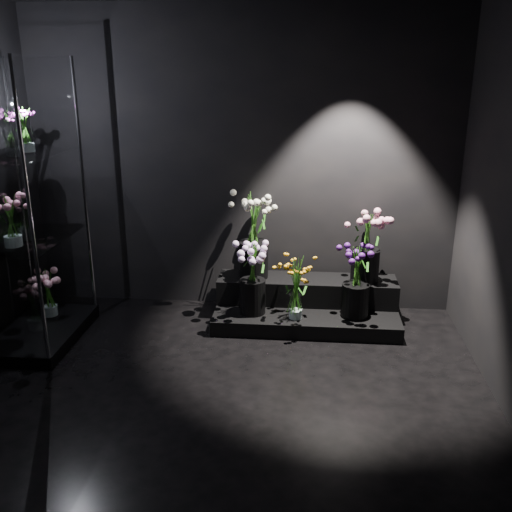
# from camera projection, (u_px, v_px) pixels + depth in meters

# --- Properties ---
(floor) EXTENTS (4.00, 4.00, 0.00)m
(floor) POSITION_uv_depth(u_px,v_px,m) (210.00, 419.00, 3.85)
(floor) COLOR black
(floor) RESTS_ON ground
(wall_back) EXTENTS (4.00, 0.00, 4.00)m
(wall_back) POSITION_uv_depth(u_px,v_px,m) (242.00, 164.00, 5.29)
(wall_back) COLOR black
(wall_back) RESTS_ON floor
(wall_front) EXTENTS (4.00, 0.00, 4.00)m
(wall_front) POSITION_uv_depth(u_px,v_px,m) (71.00, 410.00, 1.52)
(wall_front) COLOR black
(wall_front) RESTS_ON floor
(display_riser) EXTENTS (1.67, 0.74, 0.37)m
(display_riser) POSITION_uv_depth(u_px,v_px,m) (306.00, 304.00, 5.32)
(display_riser) COLOR black
(display_riser) RESTS_ON floor
(display_case) EXTENTS (0.64, 1.07, 2.34)m
(display_case) POSITION_uv_depth(u_px,v_px,m) (25.00, 208.00, 4.61)
(display_case) COLOR black
(display_case) RESTS_ON floor
(bouquet_orange_bells) EXTENTS (0.35, 0.35, 0.56)m
(bouquet_orange_bells) POSITION_uv_depth(u_px,v_px,m) (296.00, 288.00, 4.96)
(bouquet_orange_bells) COLOR white
(bouquet_orange_bells) RESTS_ON display_riser
(bouquet_lilac) EXTENTS (0.46, 0.46, 0.64)m
(bouquet_lilac) POSITION_uv_depth(u_px,v_px,m) (253.00, 274.00, 5.05)
(bouquet_lilac) COLOR black
(bouquet_lilac) RESTS_ON display_riser
(bouquet_purple) EXTENTS (0.41, 0.41, 0.67)m
(bouquet_purple) POSITION_uv_depth(u_px,v_px,m) (356.00, 277.00, 4.99)
(bouquet_purple) COLOR black
(bouquet_purple) RESTS_ON display_riser
(bouquet_cream_roses) EXTENTS (0.37, 0.37, 0.81)m
(bouquet_cream_roses) POSITION_uv_depth(u_px,v_px,m) (254.00, 231.00, 5.24)
(bouquet_cream_roses) COLOR black
(bouquet_cream_roses) RESTS_ON display_riser
(bouquet_pink_roses) EXTENTS (0.40, 0.40, 0.65)m
(bouquet_pink_roses) POSITION_uv_depth(u_px,v_px,m) (366.00, 243.00, 5.16)
(bouquet_pink_roses) COLOR black
(bouquet_pink_roses) RESTS_ON display_riser
(bouquet_case_pink) EXTENTS (0.29, 0.29, 0.41)m
(bouquet_case_pink) POSITION_uv_depth(u_px,v_px,m) (10.00, 219.00, 4.43)
(bouquet_case_pink) COLOR white
(bouquet_case_pink) RESTS_ON display_case
(bouquet_case_magenta) EXTENTS (0.26, 0.26, 0.36)m
(bouquet_case_magenta) POSITION_uv_depth(u_px,v_px,m) (25.00, 129.00, 4.55)
(bouquet_case_magenta) COLOR white
(bouquet_case_magenta) RESTS_ON display_case
(bouquet_case_base_pink) EXTENTS (0.38, 0.38, 0.46)m
(bouquet_case_base_pink) POSITION_uv_depth(u_px,v_px,m) (48.00, 290.00, 5.11)
(bouquet_case_base_pink) COLOR white
(bouquet_case_base_pink) RESTS_ON display_case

